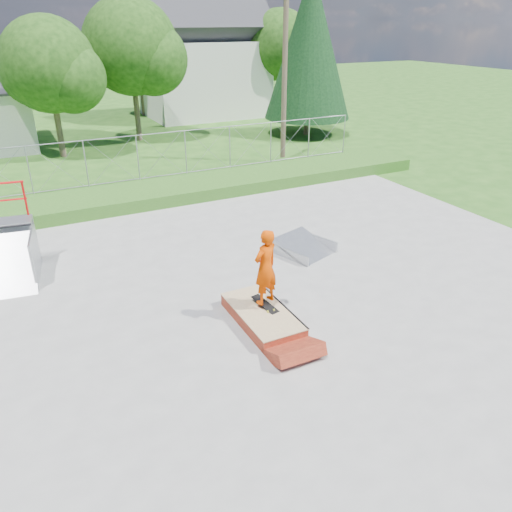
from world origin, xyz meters
The scene contains 15 objects.
ground centered at (0.00, 0.00, 0.00)m, with size 120.00×120.00×0.00m, color #265518.
concrete_pad centered at (0.00, 0.00, 0.02)m, with size 20.00×16.00×0.04m, color gray.
grass_berm centered at (0.00, 9.50, 0.25)m, with size 24.00×3.00×0.50m, color #265518.
grind_box centered at (-0.11, -0.36, 0.17)m, with size 1.12×2.30×0.34m.
flat_bank_ramp centered at (2.78, 2.43, 0.22)m, with size 1.42×1.51×0.43m, color #9EA0A6, non-canonical shape.
skateboard centered at (0.03, -0.23, 0.38)m, with size 0.22×0.80×0.02m, color black.
skater centered at (0.03, -0.23, 1.28)m, with size 0.65×0.43×1.79m, color #DA3F00.
chain_link_fence centered at (0.00, 10.50, 1.40)m, with size 20.00×0.06×1.80m, color gray, non-canonical shape.
gable_house centered at (9.00, 26.00, 3.84)m, with size 8.40×6.08×8.94m.
utility_pole centered at (7.50, 12.00, 4.00)m, with size 0.24×0.24×8.00m, color brown.
tree_left_near centered at (-1.75, 17.83, 4.24)m, with size 4.76×4.48×6.65m.
tree_center centered at (2.78, 19.81, 4.85)m, with size 5.44×5.12×7.60m.
tree_right_far centered at (14.27, 23.82, 4.54)m, with size 5.10×4.80×7.12m.
tree_back_mid centered at (5.21, 27.86, 3.63)m, with size 4.08×3.84×5.70m.
conifer_tree centered at (12.00, 17.00, 5.05)m, with size 5.04×5.04×9.10m.
Camera 1 is at (-4.68, -9.01, 6.38)m, focal length 35.00 mm.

